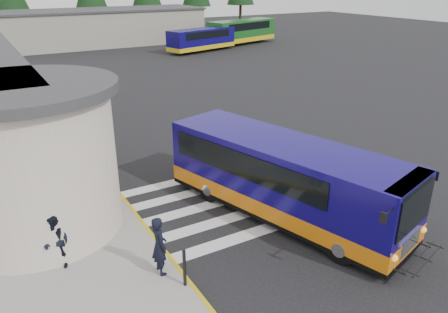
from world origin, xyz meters
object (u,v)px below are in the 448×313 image
pedestrian_a (159,245)px  far_bus_a (201,39)px  pedestrian_b (56,241)px  transit_bus (284,181)px  bollard (184,268)px  far_bus_b (242,31)px

pedestrian_a → far_bus_a: size_ratio=0.20×
pedestrian_b → transit_bus: bearing=46.6°
transit_bus → bollard: (-4.73, -1.90, -0.58)m
pedestrian_b → bollard: 3.74m
transit_bus → far_bus_a: transit_bus is taller
transit_bus → pedestrian_b: transit_bus is taller
pedestrian_b → far_bus_b: far_bus_b is taller
pedestrian_b → bollard: size_ratio=1.48×
pedestrian_a → pedestrian_b: (-2.39, 1.69, -0.04)m
pedestrian_a → bollard: size_ratio=1.54×
transit_bus → far_bus_a: bearing=51.4°
pedestrian_b → bollard: (2.73, -2.54, -0.27)m
pedestrian_a → pedestrian_b: bearing=54.7°
far_bus_a → pedestrian_b: bearing=131.9°
transit_bus → far_bus_a: size_ratio=1.15×
transit_bus → bollard: 5.13m
bollard → far_bus_b: size_ratio=0.11×
transit_bus → pedestrian_a: bearing=176.1°
bollard → far_bus_a: 40.53m
pedestrian_b → far_bus_b: size_ratio=0.17×
transit_bus → bollard: size_ratio=8.77×
pedestrian_b → far_bus_a: far_bus_a is taller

